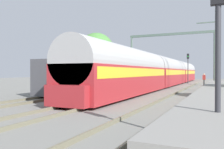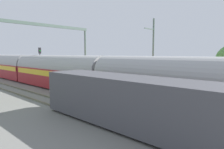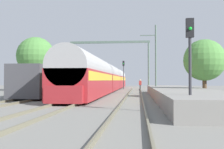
{
  "view_description": "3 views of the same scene",
  "coord_description": "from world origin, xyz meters",
  "px_view_note": "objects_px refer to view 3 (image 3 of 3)",
  "views": [
    {
      "loc": [
        7.07,
        -15.28,
        1.91
      ],
      "look_at": [
        0.0,
        0.16,
        1.74
      ],
      "focal_mm": 38.34,
      "sensor_mm": 36.0,
      "label": 1
    },
    {
      "loc": [
        -12.96,
        -2.12,
        4.16
      ],
      "look_at": [
        0.26,
        10.33,
        2.27
      ],
      "focal_mm": 32.27,
      "sensor_mm": 36.0,
      "label": 2
    },
    {
      "loc": [
        4.59,
        -21.73,
        1.59
      ],
      "look_at": [
        0.0,
        25.42,
        2.59
      ],
      "focal_mm": 43.68,
      "sensor_mm": 36.0,
      "label": 3
    }
  ],
  "objects_px": {
    "railway_signal_near": "(190,52)",
    "passenger_train": "(108,78)",
    "person_crossing": "(140,84)",
    "freight_car": "(50,81)",
    "railway_signal_far": "(123,71)",
    "catenary_gantry": "(110,55)"
  },
  "relations": [
    {
      "from": "person_crossing",
      "to": "railway_signal_near",
      "type": "bearing_deg",
      "value": 96.05
    },
    {
      "from": "catenary_gantry",
      "to": "railway_signal_near",
      "type": "bearing_deg",
      "value": -76.91
    },
    {
      "from": "passenger_train",
      "to": "freight_car",
      "type": "height_order",
      "value": "passenger_train"
    },
    {
      "from": "railway_signal_far",
      "to": "catenary_gantry",
      "type": "relative_size",
      "value": 0.4
    },
    {
      "from": "freight_car",
      "to": "catenary_gantry",
      "type": "relative_size",
      "value": 1.02
    },
    {
      "from": "passenger_train",
      "to": "person_crossing",
      "type": "height_order",
      "value": "passenger_train"
    },
    {
      "from": "freight_car",
      "to": "catenary_gantry",
      "type": "xyz_separation_m",
      "value": [
        4.2,
        16.83,
        4.18
      ]
    },
    {
      "from": "freight_car",
      "to": "person_crossing",
      "type": "relative_size",
      "value": 7.51
    },
    {
      "from": "person_crossing",
      "to": "catenary_gantry",
      "type": "xyz_separation_m",
      "value": [
        -4.86,
        0.52,
        4.62
      ]
    },
    {
      "from": "person_crossing",
      "to": "railway_signal_far",
      "type": "relative_size",
      "value": 0.34
    },
    {
      "from": "freight_car",
      "to": "railway_signal_far",
      "type": "distance_m",
      "value": 23.36
    },
    {
      "from": "passenger_train",
      "to": "catenary_gantry",
      "type": "distance_m",
      "value": 4.28
    },
    {
      "from": "railway_signal_near",
      "to": "passenger_train",
      "type": "bearing_deg",
      "value": 104.07
    },
    {
      "from": "railway_signal_near",
      "to": "railway_signal_far",
      "type": "distance_m",
      "value": 36.1
    },
    {
      "from": "railway_signal_far",
      "to": "passenger_train",
      "type": "bearing_deg",
      "value": -103.77
    },
    {
      "from": "railway_signal_near",
      "to": "catenary_gantry",
      "type": "distance_m",
      "value": 31.02
    },
    {
      "from": "passenger_train",
      "to": "person_crossing",
      "type": "distance_m",
      "value": 5.23
    },
    {
      "from": "railway_signal_near",
      "to": "railway_signal_far",
      "type": "xyz_separation_m",
      "value": [
        -5.08,
        35.74,
        0.33
      ]
    },
    {
      "from": "person_crossing",
      "to": "passenger_train",
      "type": "bearing_deg",
      "value": 20.82
    },
    {
      "from": "person_crossing",
      "to": "railway_signal_near",
      "type": "height_order",
      "value": "railway_signal_near"
    },
    {
      "from": "catenary_gantry",
      "to": "person_crossing",
      "type": "bearing_deg",
      "value": -6.09
    },
    {
      "from": "passenger_train",
      "to": "person_crossing",
      "type": "relative_size",
      "value": 28.44
    }
  ]
}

